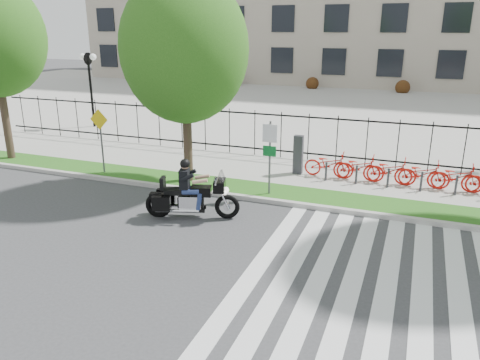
% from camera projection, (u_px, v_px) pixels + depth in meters
% --- Properties ---
extents(ground, '(120.00, 120.00, 0.00)m').
position_uv_depth(ground, '(181.00, 249.00, 12.31)').
color(ground, '#38383A').
rests_on(ground, ground).
extents(curb, '(60.00, 0.20, 0.15)m').
position_uv_depth(curb, '(238.00, 197.00, 15.92)').
color(curb, '#ABA7A1').
rests_on(curb, ground).
extents(grass_verge, '(60.00, 1.50, 0.15)m').
position_uv_depth(grass_verge, '(247.00, 189.00, 16.67)').
color(grass_verge, '#225214').
rests_on(grass_verge, ground).
extents(sidewalk, '(60.00, 3.50, 0.15)m').
position_uv_depth(sidewalk, '(268.00, 170.00, 18.89)').
color(sidewalk, '#ADAAA1').
rests_on(sidewalk, ground).
extents(plaza, '(80.00, 34.00, 0.10)m').
position_uv_depth(plaza, '(341.00, 106.00, 34.45)').
color(plaza, '#ADAAA1').
rests_on(plaza, ground).
extents(crosswalk_stripes, '(5.70, 8.00, 0.01)m').
position_uv_depth(crosswalk_stripes, '(369.00, 284.00, 10.65)').
color(crosswalk_stripes, silver).
rests_on(crosswalk_stripes, ground).
extents(iron_fence, '(30.00, 0.06, 2.00)m').
position_uv_depth(iron_fence, '(281.00, 135.00, 20.10)').
color(iron_fence, black).
rests_on(iron_fence, sidewalk).
extents(lamp_post_left, '(1.06, 0.70, 4.25)m').
position_uv_depth(lamp_post_left, '(89.00, 72.00, 26.05)').
color(lamp_post_left, black).
rests_on(lamp_post_left, ground).
extents(street_tree_1, '(4.45, 4.45, 7.28)m').
position_uv_depth(street_tree_1, '(184.00, 49.00, 15.96)').
color(street_tree_1, '#31251B').
rests_on(street_tree_1, grass_verge).
extents(bike_share_station, '(10.00, 0.86, 1.50)m').
position_uv_depth(bike_share_station, '(437.00, 175.00, 16.34)').
color(bike_share_station, '#2D2D33').
rests_on(bike_share_station, sidewalk).
extents(sign_pole_regulatory, '(0.50, 0.09, 2.50)m').
position_uv_depth(sign_pole_regulatory, '(270.00, 148.00, 15.50)').
color(sign_pole_regulatory, '#59595B').
rests_on(sign_pole_regulatory, grass_verge).
extents(sign_pole_warning, '(0.78, 0.09, 2.49)m').
position_uv_depth(sign_pole_warning, '(100.00, 133.00, 17.82)').
color(sign_pole_warning, '#59595B').
rests_on(sign_pole_warning, grass_verge).
extents(motorcycle_rider, '(2.82, 1.34, 2.24)m').
position_uv_depth(motorcycle_rider, '(191.00, 195.00, 14.15)').
color(motorcycle_rider, black).
rests_on(motorcycle_rider, ground).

